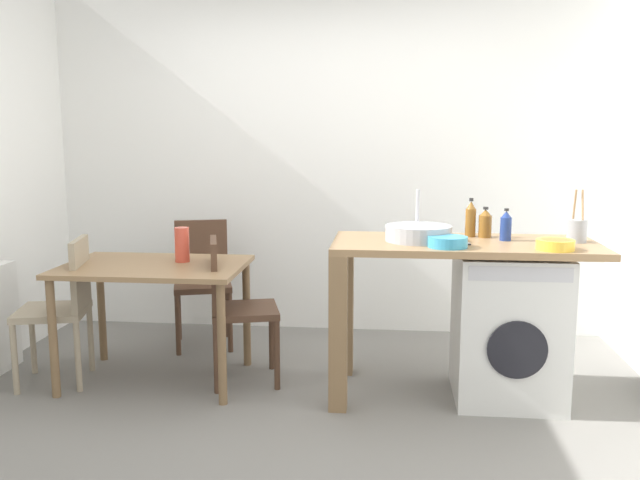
{
  "coord_description": "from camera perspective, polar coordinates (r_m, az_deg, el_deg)",
  "views": [
    {
      "loc": [
        0.49,
        -3.41,
        1.54
      ],
      "look_at": [
        0.08,
        0.45,
        0.91
      ],
      "focal_mm": 37.53,
      "sensor_mm": 36.0,
      "label": 1
    }
  ],
  "objects": [
    {
      "name": "dining_table",
      "position": [
        4.23,
        -13.94,
        -3.31
      ],
      "size": [
        1.1,
        0.76,
        0.74
      ],
      "color": "olive",
      "rests_on": "ground_plane"
    },
    {
      "name": "chair_person_seat",
      "position": [
        4.4,
        -20.99,
        -4.98
      ],
      "size": [
        0.48,
        0.48,
        0.9
      ],
      "rotation": [
        0.0,
        0.0,
        1.8
      ],
      "color": "gray",
      "rests_on": "ground_plane"
    },
    {
      "name": "bottle_clear_small",
      "position": [
        3.99,
        15.57,
        1.15
      ],
      "size": [
        0.07,
        0.07,
        0.19
      ],
      "color": "navy",
      "rests_on": "kitchen_counter"
    },
    {
      "name": "washing_machine",
      "position": [
        4.04,
        15.72,
        -7.07
      ],
      "size": [
        0.6,
        0.61,
        0.86
      ],
      "color": "silver",
      "rests_on": "ground_plane"
    },
    {
      "name": "wall_back",
      "position": [
        5.19,
        0.61,
        7.09
      ],
      "size": [
        4.6,
        0.1,
        2.7
      ],
      "primitive_type": "cube",
      "color": "white",
      "rests_on": "ground_plane"
    },
    {
      "name": "kitchen_counter",
      "position": [
        3.91,
        9.08,
        -2.38
      ],
      "size": [
        1.5,
        0.68,
        0.92
      ],
      "color": "olive",
      "rests_on": "ground_plane"
    },
    {
      "name": "chair_opposite",
      "position": [
        4.15,
        -7.48,
        -5.26
      ],
      "size": [
        0.49,
        0.49,
        0.9
      ],
      "rotation": [
        0.0,
        0.0,
        -1.3
      ],
      "color": "#4C3323",
      "rests_on": "ground_plane"
    },
    {
      "name": "chair_spare_by_wall",
      "position": [
        4.95,
        -10.01,
        -2.98
      ],
      "size": [
        0.5,
        0.5,
        0.9
      ],
      "rotation": [
        0.0,
        0.0,
        3.44
      ],
      "color": "#4C3323",
      "rests_on": "ground_plane"
    },
    {
      "name": "vase",
      "position": [
        4.24,
        -11.68,
        -0.39
      ],
      "size": [
        0.09,
        0.09,
        0.22
      ],
      "primitive_type": "cylinder",
      "color": "#D84C38",
      "rests_on": "dining_table"
    },
    {
      "name": "sink_basin",
      "position": [
        3.88,
        8.39,
        0.58
      ],
      "size": [
        0.38,
        0.38,
        0.09
      ],
      "primitive_type": "cylinder",
      "color": "#9EA0A5",
      "rests_on": "kitchen_counter"
    },
    {
      "name": "colander",
      "position": [
        3.76,
        19.43,
        -0.32
      ],
      "size": [
        0.2,
        0.2,
        0.06
      ],
      "color": "gold",
      "rests_on": "kitchen_counter"
    },
    {
      "name": "utensil_crock",
      "position": [
        4.06,
        21.06,
        0.8
      ],
      "size": [
        0.11,
        0.11,
        0.3
      ],
      "color": "gray",
      "rests_on": "kitchen_counter"
    },
    {
      "name": "scissors",
      "position": [
        3.8,
        11.64,
        -0.31
      ],
      "size": [
        0.15,
        0.06,
        0.01
      ],
      "color": "#B2B2B7",
      "rests_on": "kitchen_counter"
    },
    {
      "name": "ground_plane",
      "position": [
        3.77,
        -2.01,
        -14.89
      ],
      "size": [
        5.46,
        5.46,
        0.0
      ],
      "primitive_type": "plane",
      "color": "slate"
    },
    {
      "name": "tap",
      "position": [
        4.04,
        8.32,
        2.29
      ],
      "size": [
        0.02,
        0.02,
        0.28
      ],
      "primitive_type": "cylinder",
      "color": "#B2B2B7",
      "rests_on": "kitchen_counter"
    },
    {
      "name": "bottle_tall_green",
      "position": [
        4.09,
        12.72,
        1.74
      ],
      "size": [
        0.06,
        0.06,
        0.23
      ],
      "color": "brown",
      "rests_on": "kitchen_counter"
    },
    {
      "name": "mixing_bowl",
      "position": [
        3.69,
        10.83,
        -0.1
      ],
      "size": [
        0.22,
        0.22,
        0.06
      ],
      "color": "teal",
      "rests_on": "kitchen_counter"
    },
    {
      "name": "bottle_squat_brown",
      "position": [
        4.08,
        13.9,
        1.36
      ],
      "size": [
        0.08,
        0.08,
        0.18
      ],
      "color": "brown",
      "rests_on": "kitchen_counter"
    }
  ]
}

